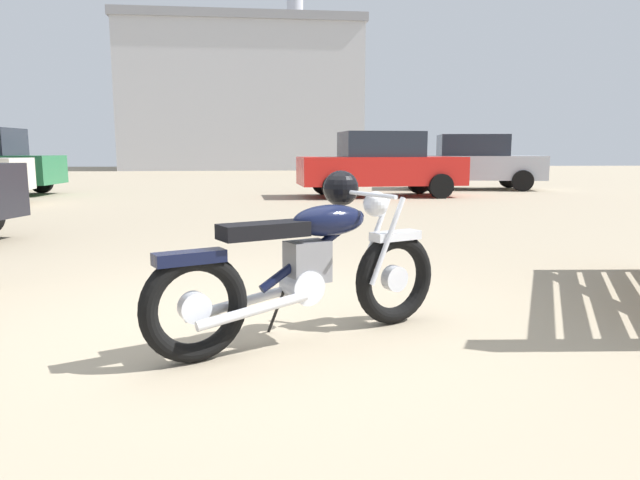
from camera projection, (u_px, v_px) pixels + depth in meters
ground_plane at (251, 325)px, 4.02m from camera, size 80.00×80.00×0.00m
vintage_motorcycle at (310, 263)px, 3.68m from camera, size 1.89×1.14×1.07m
blue_hatchback_right at (380, 164)px, 15.07m from camera, size 4.33×2.20×1.67m
dark_sedan_left at (471, 162)px, 17.88m from camera, size 4.41×2.41×1.67m
industrial_building at (244, 100)px, 39.95m from camera, size 15.42×14.33×16.83m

